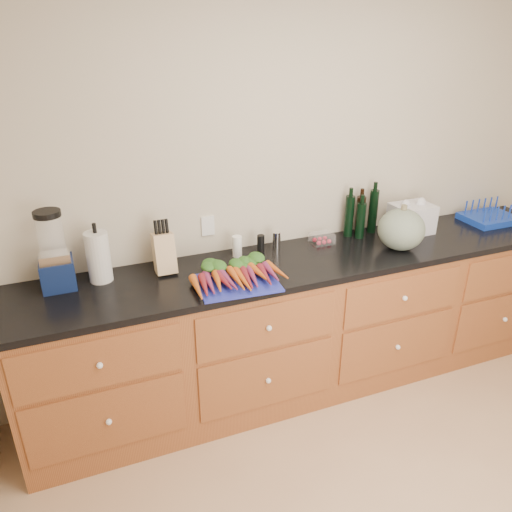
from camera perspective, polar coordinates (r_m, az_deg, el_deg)
name	(u,v)px	position (r m, az deg, el deg)	size (l,w,h in m)	color
wall_back	(295,185)	(3.23, 4.53, 8.04)	(4.10, 0.05, 2.60)	beige
cabinets	(313,324)	(3.32, 6.52, -7.74)	(3.60, 0.64, 0.90)	brown
countertop	(316,259)	(3.10, 6.90, -0.37)	(3.64, 0.62, 0.04)	black
cutting_board	(237,283)	(2.74, -2.15, -3.09)	(0.44, 0.33, 0.01)	#212BA4
carrots	(235,275)	(2.76, -2.43, -2.13)	(0.50, 0.34, 0.07)	#CB5917
squash	(401,229)	(3.25, 16.27, 2.93)	(0.29, 0.29, 0.26)	#5B6C5A
blender_appliance	(54,255)	(2.83, -22.04, 0.09)	(0.17, 0.17, 0.44)	#0F1E4A
paper_towel	(99,257)	(2.85, -17.55, -0.10)	(0.13, 0.13, 0.29)	silver
knife_block	(164,253)	(2.88, -10.46, 0.34)	(0.11, 0.11, 0.23)	tan
grinder_salt	(237,246)	(3.04, -2.17, 1.11)	(0.06, 0.06, 0.13)	white
grinder_pepper	(261,244)	(3.10, 0.55, 1.39)	(0.05, 0.05, 0.12)	black
canister_chrome	(276,241)	(3.13, 2.34, 1.72)	(0.05, 0.05, 0.12)	white
tomato_box	(322,238)	(3.27, 7.56, 2.01)	(0.14, 0.11, 0.07)	white
bottles	(361,216)	(3.42, 11.90, 4.55)	(0.25, 0.13, 0.30)	black
grocery_bag	(411,218)	(3.56, 17.34, 4.12)	(0.27, 0.21, 0.20)	white
dish_rack	(489,216)	(3.99, 25.11, 4.12)	(0.36, 0.29, 0.14)	#1335A8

